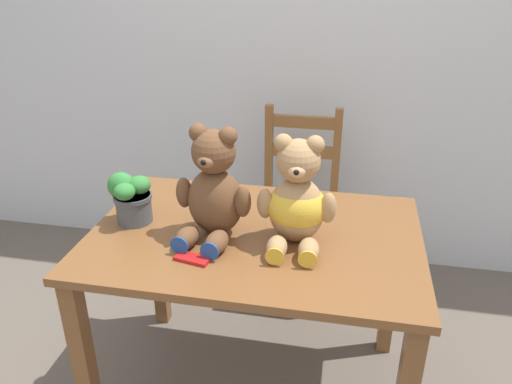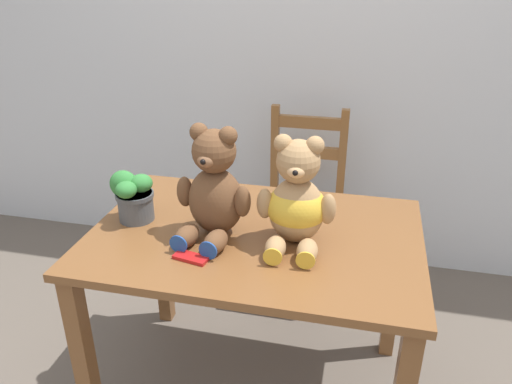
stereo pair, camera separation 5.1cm
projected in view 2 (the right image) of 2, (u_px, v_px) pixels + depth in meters
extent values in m
cube|color=silver|center=(305.00, 31.00, 2.55)|extent=(8.00, 0.04, 2.60)
cube|color=brown|center=(255.00, 236.00, 1.79)|extent=(1.17, 0.80, 0.03)
cube|color=brown|center=(84.00, 361.00, 1.75)|extent=(0.06, 0.06, 0.72)
cube|color=brown|center=(162.00, 256.00, 2.36)|extent=(0.06, 0.06, 0.72)
cube|color=brown|center=(394.00, 286.00, 2.15)|extent=(0.06, 0.06, 0.72)
cube|color=brown|center=(301.00, 220.00, 2.55)|extent=(0.39, 0.42, 0.03)
cube|color=brown|center=(329.00, 281.00, 2.45)|extent=(0.04, 0.04, 0.41)
cube|color=brown|center=(259.00, 272.00, 2.52)|extent=(0.04, 0.04, 0.41)
cube|color=brown|center=(339.00, 198.00, 2.66)|extent=(0.04, 0.04, 0.97)
cube|color=brown|center=(274.00, 191.00, 2.73)|extent=(0.04, 0.04, 0.97)
cube|color=brown|center=(310.00, 122.00, 2.52)|extent=(0.31, 0.03, 0.06)
cube|color=brown|center=(308.00, 152.00, 2.59)|extent=(0.31, 0.03, 0.06)
ellipsoid|color=brown|center=(216.00, 201.00, 1.74)|extent=(0.22, 0.19, 0.24)
sphere|color=brown|center=(214.00, 151.00, 1.66)|extent=(0.15, 0.15, 0.15)
sphere|color=brown|center=(228.00, 136.00, 1.62)|extent=(0.06, 0.06, 0.06)
sphere|color=brown|center=(199.00, 132.00, 1.65)|extent=(0.06, 0.06, 0.06)
ellipsoid|color=#8C5F3F|center=(207.00, 160.00, 1.62)|extent=(0.07, 0.07, 0.05)
sphere|color=black|center=(203.00, 162.00, 1.59)|extent=(0.02, 0.02, 0.02)
ellipsoid|color=brown|center=(243.00, 201.00, 1.68)|extent=(0.06, 0.06, 0.11)
ellipsoid|color=brown|center=(185.00, 192.00, 1.75)|extent=(0.06, 0.06, 0.11)
ellipsoid|color=brown|center=(216.00, 242.00, 1.65)|extent=(0.09, 0.13, 0.07)
cylinder|color=#1E4793|center=(208.00, 250.00, 1.61)|extent=(0.06, 0.01, 0.06)
ellipsoid|color=brown|center=(187.00, 236.00, 1.69)|extent=(0.09, 0.13, 0.07)
cylinder|color=#1E4793|center=(178.00, 244.00, 1.64)|extent=(0.06, 0.01, 0.06)
ellipsoid|color=tan|center=(296.00, 210.00, 1.69)|extent=(0.19, 0.17, 0.23)
sphere|color=tan|center=(298.00, 161.00, 1.61)|extent=(0.15, 0.15, 0.15)
sphere|color=tan|center=(315.00, 145.00, 1.58)|extent=(0.06, 0.06, 0.06)
sphere|color=tan|center=(283.00, 143.00, 1.59)|extent=(0.06, 0.06, 0.06)
ellipsoid|color=#E5B279|center=(296.00, 171.00, 1.57)|extent=(0.06, 0.06, 0.05)
sphere|color=black|center=(295.00, 173.00, 1.54)|extent=(0.02, 0.02, 0.02)
ellipsoid|color=tan|center=(328.00, 209.00, 1.64)|extent=(0.06, 0.06, 0.11)
ellipsoid|color=tan|center=(265.00, 204.00, 1.67)|extent=(0.06, 0.06, 0.11)
ellipsoid|color=tan|center=(307.00, 251.00, 1.60)|extent=(0.07, 0.12, 0.07)
cylinder|color=gold|center=(305.00, 261.00, 1.55)|extent=(0.06, 0.01, 0.06)
ellipsoid|color=tan|center=(275.00, 248.00, 1.62)|extent=(0.07, 0.12, 0.07)
cylinder|color=gold|center=(273.00, 257.00, 1.57)|extent=(0.06, 0.01, 0.06)
ellipsoid|color=gold|center=(297.00, 207.00, 1.68)|extent=(0.21, 0.18, 0.17)
cylinder|color=#4C5156|center=(136.00, 206.00, 1.85)|extent=(0.13, 0.13, 0.11)
cylinder|color=#4C5156|center=(135.00, 195.00, 1.83)|extent=(0.14, 0.14, 0.02)
ellipsoid|color=#337F38|center=(141.00, 183.00, 1.81)|extent=(0.08, 0.08, 0.07)
ellipsoid|color=#337F38|center=(137.00, 183.00, 1.85)|extent=(0.07, 0.05, 0.06)
ellipsoid|color=#337F38|center=(124.00, 184.00, 1.82)|extent=(0.11, 0.08, 0.10)
ellipsoid|color=#337F38|center=(126.00, 190.00, 1.77)|extent=(0.08, 0.08, 0.06)
cube|color=red|center=(191.00, 258.00, 1.62)|extent=(0.12, 0.07, 0.01)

